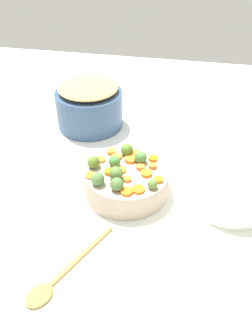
# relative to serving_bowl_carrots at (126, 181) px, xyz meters

# --- Properties ---
(tabletop) EXTENTS (2.40, 2.40, 0.02)m
(tabletop) POSITION_rel_serving_bowl_carrots_xyz_m (0.02, -0.01, -0.05)
(tabletop) COLOR white
(tabletop) RESTS_ON ground
(serving_bowl_carrots) EXTENTS (0.27, 0.27, 0.08)m
(serving_bowl_carrots) POSITION_rel_serving_bowl_carrots_xyz_m (0.00, 0.00, 0.00)
(serving_bowl_carrots) COLOR #BBA894
(serving_bowl_carrots) RESTS_ON tabletop
(metal_pot) EXTENTS (0.27, 0.27, 0.15)m
(metal_pot) POSITION_rel_serving_bowl_carrots_xyz_m (-0.38, -0.23, 0.03)
(metal_pot) COLOR #344F74
(metal_pot) RESTS_ON tabletop
(stuffing_mound) EXTENTS (0.24, 0.24, 0.04)m
(stuffing_mound) POSITION_rel_serving_bowl_carrots_xyz_m (-0.38, -0.23, 0.13)
(stuffing_mound) COLOR tan
(stuffing_mound) RESTS_ON metal_pot
(carrot_slice_0) EXTENTS (0.04, 0.04, 0.01)m
(carrot_slice_0) POSITION_rel_serving_bowl_carrots_xyz_m (0.03, 0.10, 0.05)
(carrot_slice_0) COLOR orange
(carrot_slice_0) RESTS_ON serving_bowl_carrots
(carrot_slice_1) EXTENTS (0.03, 0.03, 0.01)m
(carrot_slice_1) POSITION_rel_serving_bowl_carrots_xyz_m (0.05, 0.01, 0.05)
(carrot_slice_1) COLOR orange
(carrot_slice_1) RESTS_ON serving_bowl_carrots
(carrot_slice_2) EXTENTS (0.05, 0.05, 0.01)m
(carrot_slice_2) POSITION_rel_serving_bowl_carrots_xyz_m (0.10, 0.02, 0.05)
(carrot_slice_2) COLOR orange
(carrot_slice_2) RESTS_ON serving_bowl_carrots
(carrot_slice_3) EXTENTS (0.03, 0.03, 0.01)m
(carrot_slice_3) POSITION_rel_serving_bowl_carrots_xyz_m (-0.03, 0.08, 0.05)
(carrot_slice_3) COLOR orange
(carrot_slice_3) RESTS_ON serving_bowl_carrots
(carrot_slice_4) EXTENTS (0.04, 0.04, 0.01)m
(carrot_slice_4) POSITION_rel_serving_bowl_carrots_xyz_m (-0.07, 0.07, 0.05)
(carrot_slice_4) COLOR orange
(carrot_slice_4) RESTS_ON serving_bowl_carrots
(carrot_slice_5) EXTENTS (0.04, 0.04, 0.01)m
(carrot_slice_5) POSITION_rel_serving_bowl_carrots_xyz_m (0.01, -0.02, 0.05)
(carrot_slice_5) COLOR orange
(carrot_slice_5) RESTS_ON serving_bowl_carrots
(carrot_slice_6) EXTENTS (0.05, 0.05, 0.01)m
(carrot_slice_6) POSITION_rel_serving_bowl_carrots_xyz_m (-0.08, 0.02, 0.05)
(carrot_slice_6) COLOR orange
(carrot_slice_6) RESTS_ON serving_bowl_carrots
(carrot_slice_7) EXTENTS (0.05, 0.05, 0.01)m
(carrot_slice_7) POSITION_rel_serving_bowl_carrots_xyz_m (0.08, 0.05, 0.05)
(carrot_slice_7) COLOR orange
(carrot_slice_7) RESTS_ON serving_bowl_carrots
(carrot_slice_8) EXTENTS (0.04, 0.04, 0.01)m
(carrot_slice_8) POSITION_rel_serving_bowl_carrots_xyz_m (-0.02, 0.04, 0.05)
(carrot_slice_8) COLOR orange
(carrot_slice_8) RESTS_ON serving_bowl_carrots
(carrot_slice_9) EXTENTS (0.03, 0.03, 0.01)m
(carrot_slice_9) POSITION_rel_serving_bowl_carrots_xyz_m (-0.04, -0.09, 0.05)
(carrot_slice_9) COLOR orange
(carrot_slice_9) RESTS_ON serving_bowl_carrots
(carrot_slice_10) EXTENTS (0.04, 0.04, 0.01)m
(carrot_slice_10) POSITION_rel_serving_bowl_carrots_xyz_m (0.05, -0.10, 0.05)
(carrot_slice_10) COLOR orange
(carrot_slice_10) RESTS_ON serving_bowl_carrots
(carrot_slice_11) EXTENTS (0.04, 0.04, 0.01)m
(carrot_slice_11) POSITION_rel_serving_bowl_carrots_xyz_m (-0.08, -0.07, 0.05)
(carrot_slice_11) COLOR orange
(carrot_slice_11) RESTS_ON serving_bowl_carrots
(carrot_slice_12) EXTENTS (0.04, 0.04, 0.01)m
(carrot_slice_12) POSITION_rel_serving_bowl_carrots_xyz_m (-0.06, -0.04, 0.05)
(carrot_slice_12) COLOR orange
(carrot_slice_12) RESTS_ON serving_bowl_carrots
(carrot_slice_13) EXTENTS (0.04, 0.04, 0.01)m
(carrot_slice_13) POSITION_rel_serving_bowl_carrots_xyz_m (-0.05, 0.00, 0.05)
(carrot_slice_13) COLOR orange
(carrot_slice_13) RESTS_ON serving_bowl_carrots
(carrot_slice_14) EXTENTS (0.04, 0.04, 0.01)m
(carrot_slice_14) POSITION_rel_serving_bowl_carrots_xyz_m (0.01, 0.06, 0.05)
(carrot_slice_14) COLOR orange
(carrot_slice_14) RESTS_ON serving_bowl_carrots
(carrot_slice_15) EXTENTS (0.04, 0.04, 0.01)m
(carrot_slice_15) POSITION_rel_serving_bowl_carrots_xyz_m (0.02, -0.05, 0.05)
(carrot_slice_15) COLOR orange
(carrot_slice_15) RESTS_ON serving_bowl_carrots
(brussels_sprout_0) EXTENTS (0.04, 0.04, 0.04)m
(brussels_sprout_0) POSITION_rel_serving_bowl_carrots_xyz_m (0.00, -0.10, 0.06)
(brussels_sprout_0) COLOR #5C762A
(brussels_sprout_0) RESTS_ON serving_bowl_carrots
(brussels_sprout_1) EXTENTS (0.04, 0.04, 0.04)m
(brussels_sprout_1) POSITION_rel_serving_bowl_carrots_xyz_m (-0.08, -0.02, 0.06)
(brussels_sprout_1) COLOR olive
(brussels_sprout_1) RESTS_ON serving_bowl_carrots
(brussels_sprout_2) EXTENTS (0.04, 0.04, 0.04)m
(brussels_sprout_2) POSITION_rel_serving_bowl_carrots_xyz_m (-0.05, 0.04, 0.06)
(brussels_sprout_2) COLOR #4F853F
(brussels_sprout_2) RESTS_ON serving_bowl_carrots
(brussels_sprout_3) EXTENTS (0.04, 0.04, 0.04)m
(brussels_sprout_3) POSITION_rel_serving_bowl_carrots_xyz_m (0.08, -0.07, 0.06)
(brussels_sprout_3) COLOR #52793F
(brussels_sprout_3) RESTS_ON serving_bowl_carrots
(brussels_sprout_4) EXTENTS (0.03, 0.03, 0.03)m
(brussels_sprout_4) POSITION_rel_serving_bowl_carrots_xyz_m (0.07, 0.09, 0.06)
(brussels_sprout_4) COLOR olive
(brussels_sprout_4) RESTS_ON serving_bowl_carrots
(brussels_sprout_5) EXTENTS (0.04, 0.04, 0.04)m
(brussels_sprout_5) POSITION_rel_serving_bowl_carrots_xyz_m (0.05, -0.02, 0.06)
(brussels_sprout_5) COLOR #5A7E38
(brussels_sprout_5) RESTS_ON serving_bowl_carrots
(brussels_sprout_6) EXTENTS (0.04, 0.04, 0.04)m
(brussels_sprout_6) POSITION_rel_serving_bowl_carrots_xyz_m (-0.02, -0.04, 0.06)
(brussels_sprout_6) COLOR #47873A
(brussels_sprout_6) RESTS_ON serving_bowl_carrots
(brussels_sprout_7) EXTENTS (0.04, 0.04, 0.04)m
(brussels_sprout_7) POSITION_rel_serving_bowl_carrots_xyz_m (0.09, -0.01, 0.06)
(brussels_sprout_7) COLOR #50773C
(brussels_sprout_7) RESTS_ON serving_bowl_carrots
(wooden_spoon) EXTENTS (0.30, 0.17, 0.01)m
(wooden_spoon) POSITION_rel_serving_bowl_carrots_xyz_m (0.37, -0.11, -0.04)
(wooden_spoon) COLOR #BC8444
(wooden_spoon) RESTS_ON tabletop
(casserole_dish) EXTENTS (0.26, 0.26, 0.09)m
(casserole_dish) POSITION_rel_serving_bowl_carrots_xyz_m (-0.02, 0.33, 0.00)
(casserole_dish) COLOR white
(casserole_dish) RESTS_ON tabletop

